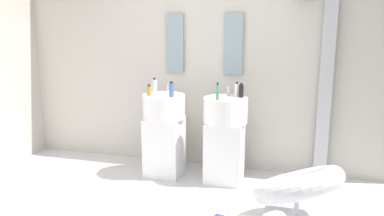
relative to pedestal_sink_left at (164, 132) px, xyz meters
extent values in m
cube|color=beige|center=(0.35, 0.49, 0.79)|extent=(4.80, 0.10, 2.60)
cube|color=white|center=(0.00, 0.00, -0.17)|extent=(0.40, 0.40, 0.68)
cylinder|color=white|center=(0.00, 0.00, 0.30)|extent=(0.48, 0.48, 0.27)
cylinder|color=#B7BABF|center=(0.00, 0.13, 0.49)|extent=(0.02, 0.02, 0.10)
cube|color=white|center=(0.71, 0.00, -0.17)|extent=(0.40, 0.40, 0.68)
cylinder|color=white|center=(0.71, 0.00, 0.30)|extent=(0.48, 0.48, 0.27)
cylinder|color=#B7BABF|center=(0.71, 0.13, 0.49)|extent=(0.02, 0.02, 0.10)
cube|color=#8C9EA8|center=(0.00, 0.42, 0.98)|extent=(0.22, 0.03, 0.70)
cube|color=#8C9EA8|center=(0.71, 0.42, 0.98)|extent=(0.22, 0.03, 0.70)
cube|color=#B7BABF|center=(1.74, 0.37, 0.51)|extent=(0.14, 0.08, 2.05)
cylinder|color=#B7BABF|center=(1.50, -0.86, -0.31)|extent=(0.05, 0.05, 0.34)
torus|color=silver|center=(1.50, -0.86, -0.11)|extent=(1.10, 1.10, 0.49)
cylinder|color=#C68C38|center=(-0.13, -0.10, 0.49)|extent=(0.05, 0.05, 0.10)
cylinder|color=black|center=(-0.13, -0.10, 0.55)|extent=(0.03, 0.03, 0.02)
cylinder|color=black|center=(0.86, 0.07, 0.50)|extent=(0.05, 0.05, 0.14)
cylinder|color=black|center=(0.86, 0.07, 0.58)|extent=(0.03, 0.03, 0.02)
cylinder|color=#4C72B7|center=(0.13, -0.11, 0.51)|extent=(0.06, 0.06, 0.15)
cylinder|color=black|center=(0.13, -0.11, 0.60)|extent=(0.03, 0.03, 0.02)
cylinder|color=#59996B|center=(0.65, -0.16, 0.52)|extent=(0.04, 0.04, 0.17)
cylinder|color=black|center=(0.65, -0.16, 0.61)|extent=(0.02, 0.02, 0.02)
cylinder|color=silver|center=(-0.13, 0.06, 0.51)|extent=(0.05, 0.05, 0.16)
cylinder|color=black|center=(-0.13, 0.06, 0.60)|extent=(0.03, 0.03, 0.02)
cylinder|color=white|center=(0.81, 0.11, 0.51)|extent=(0.05, 0.05, 0.14)
cylinder|color=black|center=(0.81, 0.11, 0.59)|extent=(0.03, 0.03, 0.02)
camera|label=1|loc=(1.46, -4.02, 1.21)|focal=36.05mm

